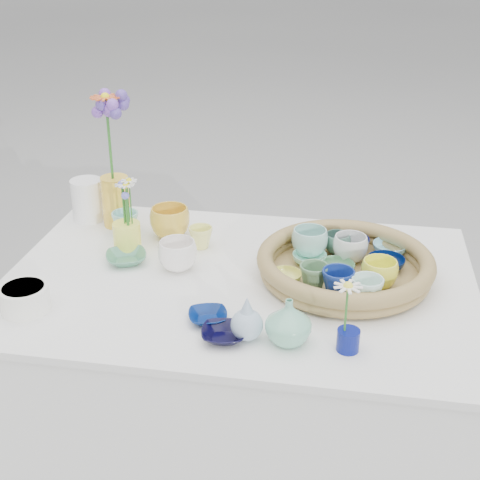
# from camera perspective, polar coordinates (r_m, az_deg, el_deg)

# --- Properties ---
(wicker_tray) EXTENTS (0.47, 0.47, 0.08)m
(wicker_tray) POSITION_cam_1_polar(r_m,az_deg,el_deg) (1.81, 8.94, -2.15)
(wicker_tray) COLOR olive
(wicker_tray) RESTS_ON display_table
(tray_ceramic_0) EXTENTS (0.12, 0.12, 0.03)m
(tray_ceramic_0) POSITION_cam_1_polar(r_m,az_deg,el_deg) (1.94, 9.40, -0.31)
(tray_ceramic_0) COLOR #0B0F43
(tray_ceramic_0) RESTS_ON wicker_tray
(tray_ceramic_1) EXTENTS (0.11, 0.11, 0.03)m
(tray_ceramic_1) POSITION_cam_1_polar(r_m,az_deg,el_deg) (1.85, 12.34, -1.96)
(tray_ceramic_1) COLOR #04123E
(tray_ceramic_1) RESTS_ON wicker_tray
(tray_ceramic_2) EXTENTS (0.10, 0.10, 0.07)m
(tray_ceramic_2) POSITION_cam_1_polar(r_m,az_deg,el_deg) (1.75, 11.80, -2.82)
(tray_ceramic_2) COLOR #F3F43E
(tray_ceramic_2) RESTS_ON wicker_tray
(tray_ceramic_3) EXTENTS (0.10, 0.10, 0.03)m
(tray_ceramic_3) POSITION_cam_1_polar(r_m,az_deg,el_deg) (1.80, 8.22, -2.43)
(tray_ceramic_3) COLOR #558D61
(tray_ceramic_3) RESTS_ON wicker_tray
(tray_ceramic_4) EXTENTS (0.10, 0.10, 0.07)m
(tray_ceramic_4) POSITION_cam_1_polar(r_m,az_deg,el_deg) (1.71, 6.30, -3.16)
(tray_ceramic_4) COLOR #59845A
(tray_ceramic_4) RESTS_ON wicker_tray
(tray_ceramic_5) EXTENTS (0.12, 0.12, 0.03)m
(tray_ceramic_5) POSITION_cam_1_polar(r_m,az_deg,el_deg) (1.84, 5.95, -1.59)
(tray_ceramic_5) COLOR #94E3C5
(tray_ceramic_5) RESTS_ON wicker_tray
(tray_ceramic_6) EXTENTS (0.11, 0.11, 0.08)m
(tray_ceramic_6) POSITION_cam_1_polar(r_m,az_deg,el_deg) (1.88, 5.97, -0.20)
(tray_ceramic_6) COLOR #99CEC5
(tray_ceramic_6) RESTS_ON wicker_tray
(tray_ceramic_7) EXTENTS (0.13, 0.13, 0.08)m
(tray_ceramic_7) POSITION_cam_1_polar(r_m,az_deg,el_deg) (1.86, 9.38, -0.72)
(tray_ceramic_7) COLOR silver
(tray_ceramic_7) RESTS_ON wicker_tray
(tray_ceramic_8) EXTENTS (0.12, 0.12, 0.03)m
(tray_ceramic_8) POSITION_cam_1_polar(r_m,az_deg,el_deg) (1.94, 12.67, -0.70)
(tray_ceramic_8) COLOR #7EC5E1
(tray_ceramic_8) RESTS_ON wicker_tray
(tray_ceramic_9) EXTENTS (0.09, 0.09, 0.08)m
(tray_ceramic_9) POSITION_cam_1_polar(r_m,az_deg,el_deg) (1.68, 8.34, -3.72)
(tray_ceramic_9) COLOR navy
(tray_ceramic_9) RESTS_ON wicker_tray
(tray_ceramic_10) EXTENTS (0.11, 0.11, 0.03)m
(tray_ceramic_10) POSITION_cam_1_polar(r_m,az_deg,el_deg) (1.75, 3.90, -3.19)
(tray_ceramic_10) COLOR #DADC5B
(tray_ceramic_10) RESTS_ON wicker_tray
(tray_ceramic_11) EXTENTS (0.11, 0.11, 0.07)m
(tray_ceramic_11) POSITION_cam_1_polar(r_m,az_deg,el_deg) (1.66, 10.76, -4.34)
(tray_ceramic_11) COLOR silver
(tray_ceramic_11) RESTS_ON wicker_tray
(tray_ceramic_12) EXTENTS (0.10, 0.10, 0.06)m
(tray_ceramic_12) POSITION_cam_1_polar(r_m,az_deg,el_deg) (1.91, 8.31, -0.27)
(tray_ceramic_12) COLOR #4C7A67
(tray_ceramic_12) RESTS_ON wicker_tray
(loose_ceramic_0) EXTENTS (0.15, 0.15, 0.09)m
(loose_ceramic_0) POSITION_cam_1_polar(r_m,az_deg,el_deg) (2.03, -6.00, 1.52)
(loose_ceramic_0) COLOR gold
(loose_ceramic_0) RESTS_ON display_table
(loose_ceramic_1) EXTENTS (0.08, 0.08, 0.07)m
(loose_ceramic_1) POSITION_cam_1_polar(r_m,az_deg,el_deg) (1.96, -3.37, 0.23)
(loose_ceramic_1) COLOR #F4F37B
(loose_ceramic_1) RESTS_ON display_table
(loose_ceramic_2) EXTENTS (0.15, 0.15, 0.03)m
(loose_ceramic_2) POSITION_cam_1_polar(r_m,az_deg,el_deg) (1.91, -9.67, -1.52)
(loose_ceramic_2) COLOR #478766
(loose_ceramic_2) RESTS_ON display_table
(loose_ceramic_3) EXTENTS (0.12, 0.12, 0.08)m
(loose_ceramic_3) POSITION_cam_1_polar(r_m,az_deg,el_deg) (1.84, -5.35, -1.30)
(loose_ceramic_3) COLOR white
(loose_ceramic_3) RESTS_ON display_table
(loose_ceramic_4) EXTENTS (0.12, 0.12, 0.02)m
(loose_ceramic_4) POSITION_cam_1_polar(r_m,az_deg,el_deg) (1.62, -2.76, -6.55)
(loose_ceramic_4) COLOR navy
(loose_ceramic_4) RESTS_ON display_table
(loose_ceramic_5) EXTENTS (0.09, 0.09, 0.08)m
(loose_ceramic_5) POSITION_cam_1_polar(r_m,az_deg,el_deg) (2.06, -9.74, 1.39)
(loose_ceramic_5) COLOR #91D8CC
(loose_ceramic_5) RESTS_ON display_table
(loose_ceramic_6) EXTENTS (0.12, 0.12, 0.03)m
(loose_ceramic_6) POSITION_cam_1_polar(r_m,az_deg,el_deg) (1.55, -1.39, -8.04)
(loose_ceramic_6) COLOR black
(loose_ceramic_6) RESTS_ON display_table
(fluted_bowl) EXTENTS (0.16, 0.16, 0.06)m
(fluted_bowl) POSITION_cam_1_polar(r_m,az_deg,el_deg) (1.73, -17.91, -4.75)
(fluted_bowl) COLOR white
(fluted_bowl) RESTS_ON display_table
(bud_vase_paleblue) EXTENTS (0.09, 0.09, 0.12)m
(bud_vase_paleblue) POSITION_cam_1_polar(r_m,az_deg,el_deg) (1.53, 0.59, -6.62)
(bud_vase_paleblue) COLOR #9BB3CA
(bud_vase_paleblue) RESTS_ON display_table
(bud_vase_seafoam) EXTENTS (0.12, 0.12, 0.11)m
(bud_vase_seafoam) POSITION_cam_1_polar(r_m,az_deg,el_deg) (1.52, 4.16, -6.94)
(bud_vase_seafoam) COLOR #77C3A0
(bud_vase_seafoam) RESTS_ON display_table
(bud_vase_cobalt) EXTENTS (0.07, 0.07, 0.05)m
(bud_vase_cobalt) POSITION_cam_1_polar(r_m,az_deg,el_deg) (1.53, 9.21, -8.43)
(bud_vase_cobalt) COLOR navy
(bud_vase_cobalt) RESTS_ON display_table
(single_daisy) EXTENTS (0.08, 0.08, 0.13)m
(single_daisy) POSITION_cam_1_polar(r_m,az_deg,el_deg) (1.48, 9.06, -5.82)
(single_daisy) COLOR white
(single_daisy) RESTS_ON bud_vase_cobalt
(tall_vase_yellow) EXTENTS (0.11, 0.11, 0.16)m
(tall_vase_yellow) POSITION_cam_1_polar(r_m,az_deg,el_deg) (2.12, -10.54, 3.26)
(tall_vase_yellow) COLOR yellow
(tall_vase_yellow) RESTS_ON display_table
(gerbera) EXTENTS (0.13, 0.13, 0.27)m
(gerbera) POSITION_cam_1_polar(r_m,az_deg,el_deg) (2.04, -11.13, 8.46)
(gerbera) COLOR #DC5D2B
(gerbera) RESTS_ON tall_vase_yellow
(hydrangea) EXTENTS (0.11, 0.11, 0.31)m
(hydrangea) POSITION_cam_1_polar(r_m,az_deg,el_deg) (2.05, -11.04, 8.13)
(hydrangea) COLOR #58409E
(hydrangea) RESTS_ON tall_vase_yellow
(white_pitcher) EXTENTS (0.16, 0.14, 0.13)m
(white_pitcher) POSITION_cam_1_polar(r_m,az_deg,el_deg) (2.18, -12.88, 3.36)
(white_pitcher) COLOR white
(white_pitcher) RESTS_ON display_table
(daisy_cup) EXTENTS (0.10, 0.10, 0.09)m
(daisy_cup) POSITION_cam_1_polar(r_m,az_deg,el_deg) (1.96, -9.61, 0.26)
(daisy_cup) COLOR #FDFF56
(daisy_cup) RESTS_ON display_table
(daisy_posy) EXTENTS (0.10, 0.10, 0.14)m
(daisy_posy) POSITION_cam_1_polar(r_m,az_deg,el_deg) (1.91, -9.54, 3.30)
(daisy_posy) COLOR white
(daisy_posy) RESTS_ON daisy_cup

